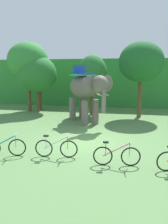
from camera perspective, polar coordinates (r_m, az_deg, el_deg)
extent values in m
plane|color=#567F47|center=(10.76, 0.38, -7.82)|extent=(80.00, 80.00, 0.00)
cube|color=#338438|center=(24.06, 6.54, 7.72)|extent=(36.00, 6.00, 4.54)
cylinder|color=brown|center=(19.39, -13.88, 4.38)|extent=(0.26, 0.26, 2.87)
ellipsoid|color=#338438|center=(19.31, -14.25, 12.68)|extent=(3.33, 3.33, 3.04)
cylinder|color=brown|center=(20.19, -11.35, 3.46)|extent=(0.33, 0.33, 1.99)
ellipsoid|color=#338438|center=(20.05, -11.56, 9.25)|extent=(2.24, 2.24, 2.32)
cylinder|color=brown|center=(19.04, -11.77, 2.75)|extent=(0.22, 0.22, 1.81)
ellipsoid|color=#28702D|center=(18.88, -12.03, 9.58)|extent=(3.24, 3.24, 3.03)
cylinder|color=brown|center=(17.50, 2.12, 2.50)|extent=(0.34, 0.34, 1.92)
ellipsoid|color=#28702D|center=(17.34, 2.17, 9.87)|extent=(2.28, 2.28, 2.85)
cylinder|color=brown|center=(16.99, 14.10, 3.32)|extent=(0.31, 0.31, 2.73)
ellipsoid|color=#1E6028|center=(16.88, 14.51, 12.39)|extent=(3.23, 3.23, 2.93)
ellipsoid|color=#665E56|center=(14.72, -0.15, 6.44)|extent=(2.92, 3.13, 1.50)
cylinder|color=#665E56|center=(14.33, 2.91, 0.07)|extent=(0.44, 0.44, 1.60)
cylinder|color=#665E56|center=(13.95, 0.21, -0.20)|extent=(0.44, 0.44, 1.60)
cylinder|color=#665E56|center=(15.87, -0.47, 1.10)|extent=(0.44, 0.44, 1.60)
cylinder|color=#665E56|center=(15.53, -2.98, 0.87)|extent=(0.44, 0.44, 1.60)
ellipsoid|color=#665E56|center=(12.98, 4.07, 6.99)|extent=(1.47, 1.48, 1.10)
ellipsoid|color=#665E56|center=(13.45, 5.97, 7.29)|extent=(0.75, 0.66, 0.96)
ellipsoid|color=#665E56|center=(12.79, 1.34, 7.19)|extent=(0.75, 0.66, 0.96)
cylinder|color=#665E56|center=(12.69, 5.11, 2.82)|extent=(0.26, 0.26, 1.40)
cone|color=beige|center=(12.81, 5.83, 4.45)|extent=(0.45, 0.51, 0.21)
cone|color=beige|center=(12.57, 4.17, 4.37)|extent=(0.45, 0.51, 0.21)
cube|color=teal|center=(14.78, -0.34, 9.49)|extent=(1.85, 1.85, 0.08)
cube|color=#1E4799|center=(14.77, -0.34, 9.83)|extent=(1.39, 1.42, 0.10)
cube|color=#1E4799|center=(15.22, -1.25, 10.90)|extent=(0.76, 0.65, 0.56)
cylinder|color=#665E56|center=(16.02, -2.57, 5.14)|extent=(0.08, 0.08, 0.90)
torus|color=black|center=(9.40, -16.83, -8.74)|extent=(0.70, 0.23, 0.71)
cylinder|color=teal|center=(9.45, -20.04, -7.23)|extent=(0.95, 0.30, 0.54)
cylinder|color=#9E9EA3|center=(9.33, -17.23, -7.11)|extent=(0.03, 0.03, 0.55)
cylinder|color=#9E9EA3|center=(9.25, -17.32, -5.51)|extent=(0.17, 0.51, 0.03)
torus|color=black|center=(9.06, -10.29, -9.19)|extent=(0.71, 0.13, 0.71)
torus|color=black|center=(8.86, -3.95, -9.50)|extent=(0.71, 0.13, 0.71)
cylinder|color=silver|center=(8.87, -7.35, -7.83)|extent=(0.97, 0.15, 0.54)
cylinder|color=silver|center=(8.95, -9.72, -7.65)|extent=(0.03, 0.03, 0.52)
cube|color=black|center=(8.87, -9.77, -6.06)|extent=(0.21, 0.12, 0.06)
cylinder|color=#9E9EA3|center=(8.77, -4.29, -7.76)|extent=(0.03, 0.03, 0.55)
cylinder|color=#9E9EA3|center=(8.69, -4.32, -6.07)|extent=(0.09, 0.52, 0.03)
torus|color=black|center=(8.19, 4.86, -11.20)|extent=(0.71, 0.13, 0.71)
torus|color=black|center=(8.27, 11.94, -11.19)|extent=(0.71, 0.13, 0.71)
cylinder|color=pink|center=(8.13, 8.29, -9.57)|extent=(0.97, 0.16, 0.54)
cylinder|color=pink|center=(8.10, 5.61, -9.49)|extent=(0.03, 0.03, 0.52)
cube|color=black|center=(8.02, 5.64, -7.75)|extent=(0.21, 0.12, 0.06)
cylinder|color=#9E9EA3|center=(8.16, 11.66, -9.36)|extent=(0.03, 0.03, 0.55)
cylinder|color=#9E9EA3|center=(8.08, 11.74, -7.56)|extent=(0.09, 0.52, 0.03)
torus|color=black|center=(8.20, 20.49, -11.82)|extent=(0.70, 0.21, 0.71)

